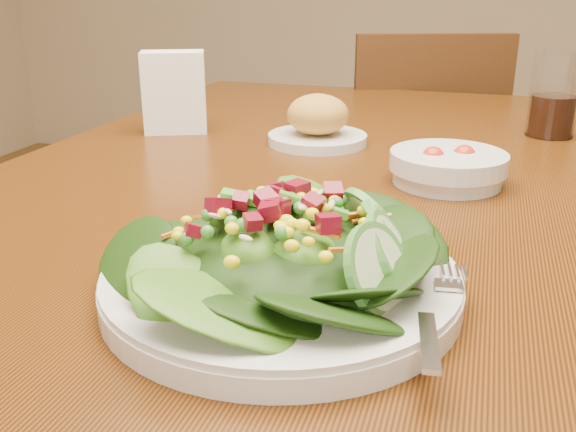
# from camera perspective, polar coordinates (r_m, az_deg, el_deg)

# --- Properties ---
(dining_table) EXTENTS (0.90, 1.40, 0.75)m
(dining_table) POSITION_cam_1_polar(r_m,az_deg,el_deg) (0.96, 2.59, -1.46)
(dining_table) COLOR #552B09
(dining_table) RESTS_ON ground_plane
(chair_far) EXTENTS (0.52, 0.52, 0.88)m
(chair_far) POSITION_cam_1_polar(r_m,az_deg,el_deg) (1.81, 11.09, 2.79)
(chair_far) COLOR #3B1D0E
(chair_far) RESTS_ON ground_plane
(salad_plate) EXTENTS (0.31, 0.31, 0.09)m
(salad_plate) POSITION_cam_1_polar(r_m,az_deg,el_deg) (0.54, 0.43, -4.09)
(salad_plate) COLOR silver
(salad_plate) RESTS_ON dining_table
(bread_plate) EXTENTS (0.16, 0.16, 0.08)m
(bread_plate) POSITION_cam_1_polar(r_m,az_deg,el_deg) (1.05, 2.65, 8.19)
(bread_plate) COLOR silver
(bread_plate) RESTS_ON dining_table
(tomato_bowl) EXTENTS (0.15, 0.15, 0.05)m
(tomato_bowl) POSITION_cam_1_polar(r_m,az_deg,el_deg) (0.87, 14.01, 4.25)
(tomato_bowl) COLOR silver
(tomato_bowl) RESTS_ON dining_table
(drinking_glass) EXTENTS (0.08, 0.08, 0.14)m
(drinking_glass) POSITION_cam_1_polar(r_m,az_deg,el_deg) (1.19, 22.53, 9.40)
(drinking_glass) COLOR silver
(drinking_glass) RESTS_ON dining_table
(napkin_holder) EXTENTS (0.12, 0.10, 0.14)m
(napkin_holder) POSITION_cam_1_polar(r_m,az_deg,el_deg) (1.14, -10.08, 10.97)
(napkin_holder) COLOR white
(napkin_holder) RESTS_ON dining_table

